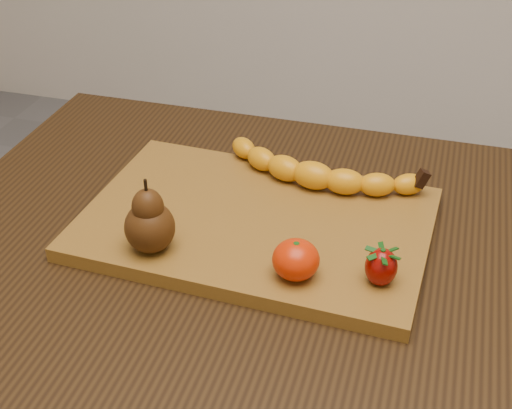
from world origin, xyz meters
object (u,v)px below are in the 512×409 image
(mandarin, at_px, (296,260))
(table, at_px, (296,305))
(cutting_board, at_px, (256,223))
(pear, at_px, (149,215))

(mandarin, bearing_deg, table, 99.89)
(cutting_board, distance_m, mandarin, 0.13)
(table, xyz_separation_m, cutting_board, (-0.06, 0.02, 0.11))
(cutting_board, bearing_deg, table, -17.14)
(table, xyz_separation_m, pear, (-0.17, -0.08, 0.17))
(cutting_board, bearing_deg, pear, -133.86)
(cutting_board, xyz_separation_m, pear, (-0.11, -0.10, 0.06))
(pear, relative_size, mandarin, 1.74)
(cutting_board, height_order, pear, pear)
(mandarin, bearing_deg, cutting_board, 126.91)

